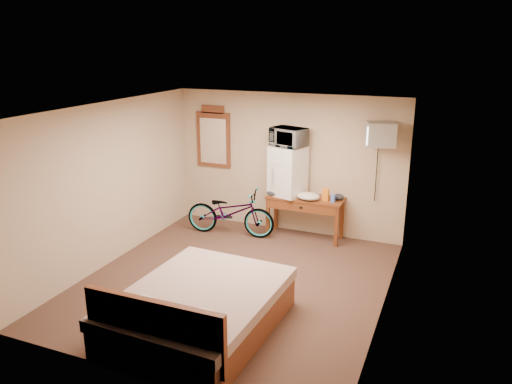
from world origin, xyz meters
TOP-DOWN VIEW (x-y plane):
  - room at (-0.00, 0.00)m, footprint 4.60×4.64m
  - desk at (0.43, 2.00)m, footprint 1.34×0.52m
  - mini_fridge at (0.10, 2.04)m, footprint 0.66×0.65m
  - microwave at (0.10, 2.04)m, footprint 0.68×0.56m
  - snack_bag at (0.81, 1.97)m, footprint 0.11×0.07m
  - blue_cup at (0.94, 1.94)m, footprint 0.08×0.08m
  - cloth_cream at (0.52, 1.90)m, footprint 0.40×0.31m
  - cloth_dark_a at (-0.12, 1.90)m, footprint 0.25×0.18m
  - cloth_dark_b at (0.99, 2.10)m, footprint 0.22×0.18m
  - crt_television at (1.64, 2.02)m, footprint 0.53×0.62m
  - wall_mirror at (-1.46, 2.27)m, footprint 0.68×0.04m
  - bicycle at (-0.84, 1.65)m, footprint 1.67×0.74m
  - bed at (0.14, -1.37)m, footprint 1.75×2.26m

SIDE VIEW (x-z plane):
  - bed at x=0.14m, z-range -0.16..0.74m
  - bicycle at x=-0.84m, z-range 0.00..0.85m
  - desk at x=0.43m, z-range 0.25..1.00m
  - cloth_dark_a at x=-0.12m, z-range 0.75..0.84m
  - cloth_dark_b at x=0.99m, z-range 0.75..0.85m
  - cloth_cream at x=0.52m, z-range 0.75..0.87m
  - blue_cup at x=0.94m, z-range 0.75..0.88m
  - snack_bag at x=0.81m, z-range 0.75..0.96m
  - mini_fridge at x=0.10m, z-range 0.75..1.62m
  - room at x=0.00m, z-range 0.00..2.50m
  - wall_mirror at x=-1.46m, z-range 1.04..2.20m
  - microwave at x=0.10m, z-range 1.62..1.94m
  - crt_television at x=1.64m, z-range 1.75..2.13m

